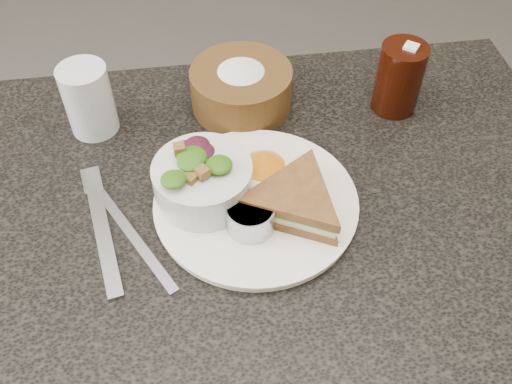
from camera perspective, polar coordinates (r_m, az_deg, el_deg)
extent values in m
cube|color=black|center=(1.13, 0.01, -13.77)|extent=(1.00, 0.70, 0.75)
cylinder|color=white|center=(0.81, 0.00, -1.11)|extent=(0.29, 0.29, 0.01)
cylinder|color=#A5A7AB|center=(0.76, -0.57, -2.50)|extent=(0.08, 0.08, 0.04)
cone|color=orange|center=(0.84, 0.76, 3.35)|extent=(0.10, 0.10, 0.03)
cube|color=#9B9C9E|center=(0.81, -15.04, -4.14)|extent=(0.06, 0.21, 0.01)
cube|color=#989DA3|center=(0.79, -12.17, -4.44)|extent=(0.12, 0.20, 0.00)
cylinder|color=silver|center=(0.93, -16.40, 8.85)|extent=(0.09, 0.09, 0.11)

